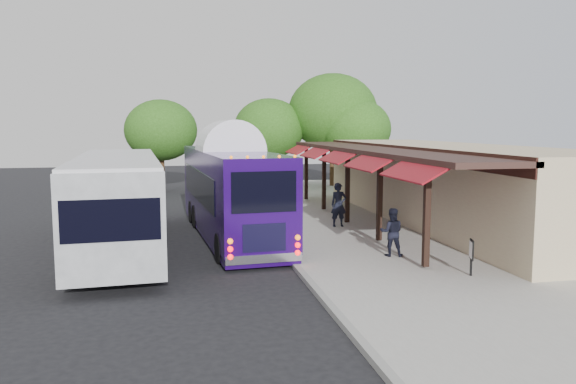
{
  "coord_description": "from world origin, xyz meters",
  "views": [
    {
      "loc": [
        -3.51,
        -19.46,
        4.44
      ],
      "look_at": [
        0.84,
        2.56,
        1.8
      ],
      "focal_mm": 35.0,
      "sensor_mm": 36.0,
      "label": 1
    }
  ],
  "objects": [
    {
      "name": "sign_board",
      "position": [
        4.72,
        -5.0,
        0.86
      ],
      "size": [
        0.19,
        0.47,
        1.05
      ],
      "rotation": [
        0.0,
        0.0,
        -0.32
      ],
      "color": "black",
      "rests_on": "sidewalk"
    },
    {
      "name": "station_shelter",
      "position": [
        8.38,
        4.0,
        1.85
      ],
      "size": [
        8.15,
        20.0,
        3.6
      ],
      "color": "tan",
      "rests_on": "ground"
    },
    {
      "name": "curb",
      "position": [
        0.05,
        4.0,
        0.07
      ],
      "size": [
        0.2,
        40.0,
        0.16
      ],
      "primitive_type": "cube",
      "color": "gray",
      "rests_on": "ground"
    },
    {
      "name": "tree_right",
      "position": [
        8.73,
        18.2,
        4.24
      ],
      "size": [
        4.97,
        4.97,
        6.36
      ],
      "color": "#382314",
      "rests_on": "ground"
    },
    {
      "name": "tree_far",
      "position": [
        -4.56,
        19.63,
        4.16
      ],
      "size": [
        4.87,
        4.87,
        6.24
      ],
      "color": "#382314",
      "rests_on": "ground"
    },
    {
      "name": "ground",
      "position": [
        0.0,
        0.0,
        0.0
      ],
      "size": [
        90.0,
        90.0,
        0.0
      ],
      "primitive_type": "plane",
      "color": "black",
      "rests_on": "ground"
    },
    {
      "name": "sidewalk",
      "position": [
        5.0,
        4.0,
        0.07
      ],
      "size": [
        10.0,
        40.0,
        0.15
      ],
      "primitive_type": "cube",
      "color": "#9E9B93",
      "rests_on": "ground"
    },
    {
      "name": "city_bus",
      "position": [
        -5.64,
        1.35,
        1.87
      ],
      "size": [
        3.62,
        12.73,
        3.38
      ],
      "rotation": [
        0.0,
        0.0,
        0.07
      ],
      "color": "gray",
      "rests_on": "ground"
    },
    {
      "name": "coach_bus",
      "position": [
        -1.45,
        2.92,
        2.0
      ],
      "size": [
        3.43,
        11.8,
        3.73
      ],
      "rotation": [
        0.0,
        0.0,
        0.08
      ],
      "color": "#230754",
      "rests_on": "ground"
    },
    {
      "name": "ped_d",
      "position": [
        1.83,
        8.4,
        0.98
      ],
      "size": [
        1.16,
        0.8,
        1.65
      ],
      "primitive_type": "imported",
      "rotation": [
        0.0,
        0.0,
        3.33
      ],
      "color": "black",
      "rests_on": "sidewalk"
    },
    {
      "name": "tree_mid",
      "position": [
        7.51,
        19.76,
        5.47
      ],
      "size": [
        6.4,
        6.4,
        8.19
      ],
      "color": "#382314",
      "rests_on": "ground"
    },
    {
      "name": "ped_c",
      "position": [
        0.86,
        11.88,
        1.02
      ],
      "size": [
        1.09,
        0.91,
        1.74
      ],
      "primitive_type": "imported",
      "rotation": [
        0.0,
        0.0,
        3.71
      ],
      "color": "black",
      "rests_on": "sidewalk"
    },
    {
      "name": "ped_a",
      "position": [
        3.23,
        3.46,
        1.09
      ],
      "size": [
        0.7,
        0.46,
        1.88
      ],
      "primitive_type": "imported",
      "rotation": [
        0.0,
        0.0,
        0.02
      ],
      "color": "black",
      "rests_on": "sidewalk"
    },
    {
      "name": "ped_b",
      "position": [
        3.4,
        -2.2,
        0.95
      ],
      "size": [
        0.93,
        0.82,
        1.6
      ],
      "primitive_type": "imported",
      "rotation": [
        0.0,
        0.0,
        2.82
      ],
      "color": "black",
      "rests_on": "sidewalk"
    },
    {
      "name": "tree_left",
      "position": [
        2.91,
        19.95,
        4.26
      ],
      "size": [
        5.0,
        5.0,
        6.4
      ],
      "color": "#382314",
      "rests_on": "ground"
    }
  ]
}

